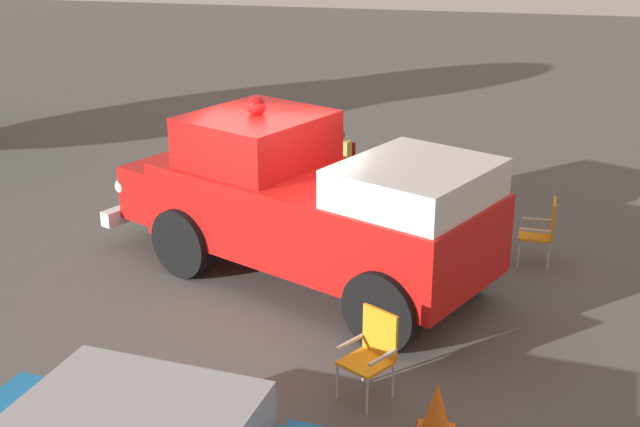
% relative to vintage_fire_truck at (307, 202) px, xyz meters
% --- Properties ---
extents(ground_plane, '(60.00, 60.00, 0.00)m').
position_rel_vintage_fire_truck_xyz_m(ground_plane, '(0.45, 0.21, -1.20)').
color(ground_plane, '#514F4C').
extents(vintage_fire_truck, '(6.30, 4.54, 2.59)m').
position_rel_vintage_fire_truck_xyz_m(vintage_fire_truck, '(0.00, 0.00, 0.00)').
color(vintage_fire_truck, black).
rests_on(vintage_fire_truck, ground).
extents(lawn_chair_near_truck, '(0.61, 0.61, 1.02)m').
position_rel_vintage_fire_truck_xyz_m(lawn_chair_near_truck, '(0.22, -3.66, -0.61)').
color(lawn_chair_near_truck, '#B7BABF').
rests_on(lawn_chair_near_truck, ground).
extents(lawn_chair_by_car, '(0.52, 0.53, 1.02)m').
position_rel_vintage_fire_truck_xyz_m(lawn_chair_by_car, '(-3.37, -1.26, -0.61)').
color(lawn_chair_by_car, '#B7BABF').
rests_on(lawn_chair_by_car, ground).
extents(lawn_chair_spare, '(0.68, 0.68, 1.02)m').
position_rel_vintage_fire_truck_xyz_m(lawn_chair_spare, '(-1.41, 2.85, -0.61)').
color(lawn_chair_spare, '#B7BABF').
rests_on(lawn_chair_spare, ground).
extents(spectator_seated, '(0.50, 0.61, 1.29)m').
position_rel_vintage_fire_truck_xyz_m(spectator_seated, '(0.25, -3.53, -0.50)').
color(spectator_seated, '#383842').
rests_on(spectator_seated, ground).
extents(traffic_cone, '(0.40, 0.40, 0.64)m').
position_rel_vintage_fire_truck_xyz_m(traffic_cone, '(-2.18, 3.47, -0.89)').
color(traffic_cone, orange).
rests_on(traffic_cone, ground).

